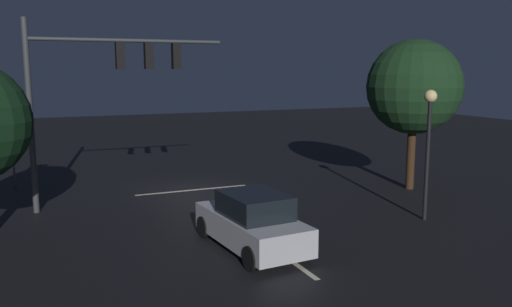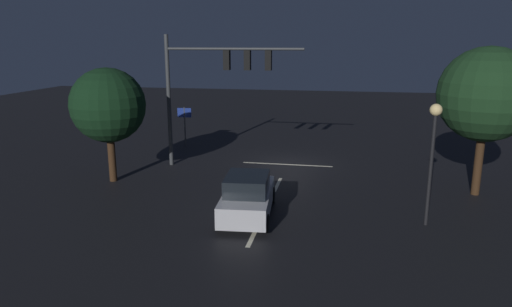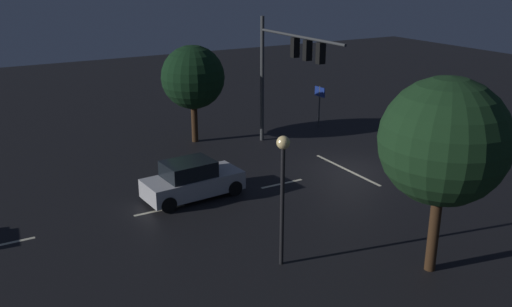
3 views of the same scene
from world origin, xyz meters
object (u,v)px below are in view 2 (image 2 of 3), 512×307
Objects in this scene: street_lamp_left_kerb at (433,140)px; tree_left_near at (486,95)px; route_sign at (185,118)px; tree_right_near at (108,106)px; car_approaching at (248,196)px; traffic_signal_assembly at (215,75)px.

tree_left_near reaches higher than street_lamp_left_kerb.
route_sign is 0.39× the size of tree_left_near.
street_lamp_left_kerb is 14.55m from tree_right_near.
tree_right_near is at bearing -24.38° from car_approaching.
route_sign reaches higher than car_approaching.
street_lamp_left_kerb is 1.78× the size of route_sign.
car_approaching is 7.19m from street_lamp_left_kerb.
route_sign is at bearing -60.25° from car_approaching.
traffic_signal_assembly is 1.33× the size of tree_right_near.
street_lamp_left_kerb reaches higher than route_sign.
traffic_signal_assembly is at bearing -140.88° from tree_right_near.
street_lamp_left_kerb reaches higher than car_approaching.
traffic_signal_assembly is at bearing -10.64° from tree_left_near.
tree_right_near reaches higher than street_lamp_left_kerb.
route_sign is at bearing -96.51° from tree_right_near.
street_lamp_left_kerb is 0.83× the size of tree_right_near.
traffic_signal_assembly reaches higher than tree_left_near.
car_approaching is (-3.18, 6.87, -4.20)m from traffic_signal_assembly.
traffic_signal_assembly reaches higher than street_lamp_left_kerb.
traffic_signal_assembly is 12.01m from street_lamp_left_kerb.
tree_left_near is at bearing 169.36° from traffic_signal_assembly.
tree_right_near is (14.22, -3.03, 0.49)m from street_lamp_left_kerb.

